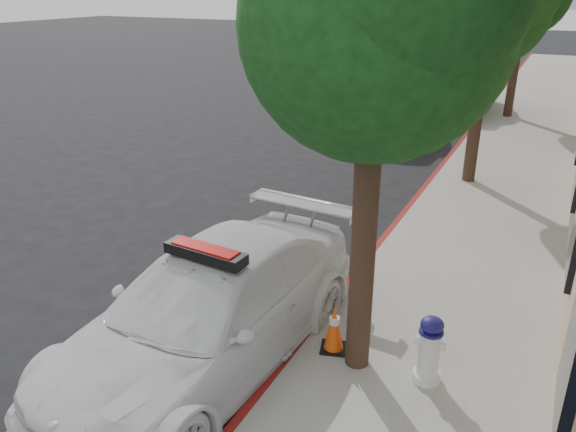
# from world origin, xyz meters

# --- Properties ---
(ground) EXTENTS (120.00, 120.00, 0.00)m
(ground) POSITION_xyz_m (0.00, 0.00, 0.00)
(ground) COLOR black
(ground) RESTS_ON ground
(sidewalk) EXTENTS (3.20, 50.00, 0.15)m
(sidewalk) POSITION_xyz_m (3.60, 10.00, 0.07)
(sidewalk) COLOR gray
(sidewalk) RESTS_ON ground
(curb_strip) EXTENTS (0.12, 50.00, 0.15)m
(curb_strip) POSITION_xyz_m (2.06, 10.00, 0.07)
(curb_strip) COLOR maroon
(curb_strip) RESTS_ON ground
(tree_near) EXTENTS (2.92, 2.82, 5.62)m
(tree_near) POSITION_xyz_m (2.93, -2.01, 4.27)
(tree_near) COLOR black
(tree_near) RESTS_ON sidewalk
(tree_mid) EXTENTS (2.77, 2.64, 5.43)m
(tree_mid) POSITION_xyz_m (2.93, 5.99, 4.16)
(tree_mid) COLOR black
(tree_mid) RESTS_ON sidewalk
(police_car) EXTENTS (2.52, 5.39, 1.67)m
(police_car) POSITION_xyz_m (1.10, -2.62, 0.76)
(police_car) COLOR white
(police_car) RESTS_ON ground
(parked_car_mid) EXTENTS (2.07, 4.47, 1.48)m
(parked_car_mid) POSITION_xyz_m (0.14, 9.74, 0.74)
(parked_car_mid) COLOR black
(parked_car_mid) RESTS_ON ground
(parked_car_far) EXTENTS (1.69, 4.79, 1.58)m
(parked_car_far) POSITION_xyz_m (1.20, 14.31, 0.79)
(parked_car_far) COLOR #151935
(parked_car_far) RESTS_ON ground
(fire_hydrant) EXTENTS (0.36, 0.34, 0.89)m
(fire_hydrant) POSITION_xyz_m (3.78, -1.95, 0.58)
(fire_hydrant) COLOR silver
(fire_hydrant) RESTS_ON sidewalk
(traffic_cone) EXTENTS (0.42, 0.42, 0.64)m
(traffic_cone) POSITION_xyz_m (2.53, -1.87, 0.47)
(traffic_cone) COLOR black
(traffic_cone) RESTS_ON sidewalk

